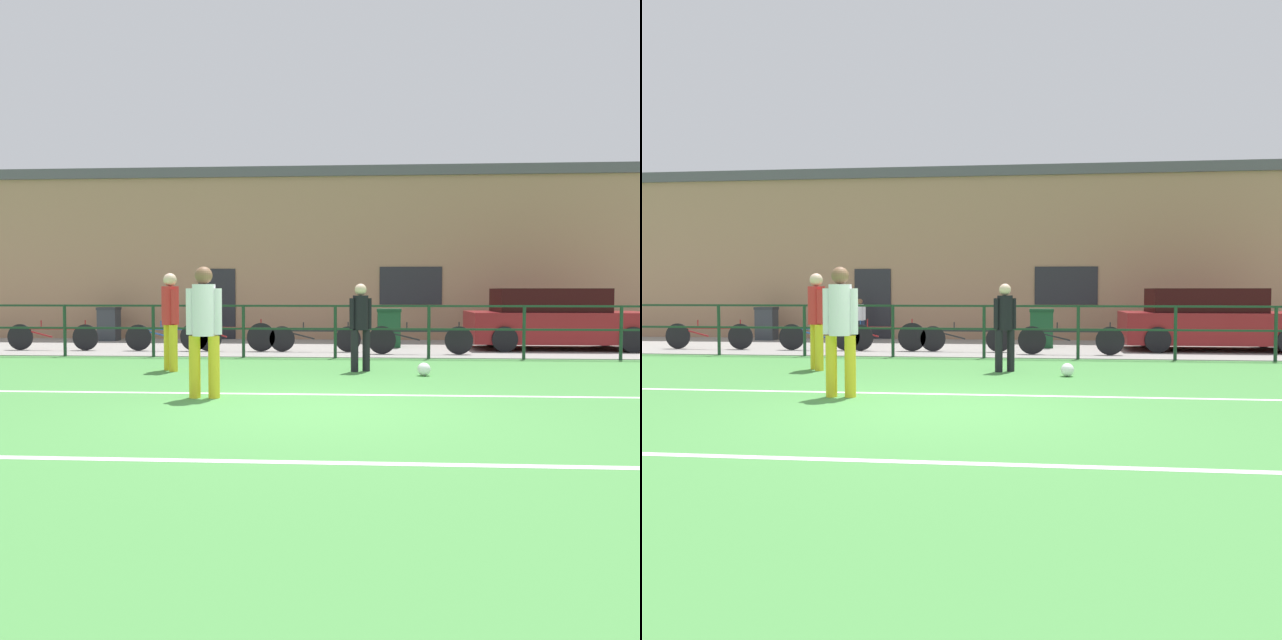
{
  "view_description": "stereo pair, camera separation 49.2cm",
  "coord_description": "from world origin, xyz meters",
  "views": [
    {
      "loc": [
        0.55,
        -7.79,
        1.46
      ],
      "look_at": [
        -0.13,
        2.83,
        0.97
      ],
      "focal_mm": 36.03,
      "sensor_mm": 36.0,
      "label": 1
    },
    {
      "loc": [
        1.04,
        -7.75,
        1.46
      ],
      "look_at": [
        -0.13,
        2.83,
        0.97
      ],
      "focal_mm": 36.03,
      "sensor_mm": 36.0,
      "label": 2
    }
  ],
  "objects": [
    {
      "name": "bicycle_parked_4",
      "position": [
        -0.53,
        7.2,
        0.34
      ],
      "size": [
        2.16,
        0.04,
        0.71
      ],
      "color": "black",
      "rests_on": "pavement_strip"
    },
    {
      "name": "bicycle_parked_2",
      "position": [
        -6.88,
        7.2,
        0.35
      ],
      "size": [
        2.25,
        0.04,
        0.73
      ],
      "color": "black",
      "rests_on": "pavement_strip"
    },
    {
      "name": "player_goalkeeper",
      "position": [
        0.54,
        3.76,
        0.9
      ],
      "size": [
        0.4,
        0.28,
        1.58
      ],
      "rotation": [
        0.0,
        0.0,
        0.47
      ],
      "color": "black",
      "rests_on": "ground"
    },
    {
      "name": "bicycle_parked_3",
      "position": [
        -3.92,
        7.2,
        0.35
      ],
      "size": [
        2.33,
        0.04,
        0.73
      ],
      "color": "black",
      "rests_on": "pavement_strip"
    },
    {
      "name": "bicycle_parked_0",
      "position": [
        1.88,
        6.77,
        0.35
      ],
      "size": [
        2.36,
        0.04,
        0.73
      ],
      "color": "black",
      "rests_on": "pavement_strip"
    },
    {
      "name": "clubhouse_facade",
      "position": [
        -0.0,
        12.2,
        2.55
      ],
      "size": [
        28.0,
        2.56,
        5.08
      ],
      "color": "#A37A5B",
      "rests_on": "ground"
    },
    {
      "name": "spectator_child",
      "position": [
        -3.93,
        10.35,
        0.7
      ],
      "size": [
        0.33,
        0.21,
        1.2
      ],
      "rotation": [
        0.0,
        0.0,
        3.3
      ],
      "color": "#232D4C",
      "rests_on": "pavement_strip"
    },
    {
      "name": "soccer_ball_match",
      "position": [
        1.63,
        3.22,
        0.11
      ],
      "size": [
        0.23,
        0.23,
        0.23
      ],
      "primitive_type": "sphere",
      "color": "white",
      "rests_on": "ground"
    },
    {
      "name": "perimeter_fence",
      "position": [
        0.0,
        6.0,
        0.75
      ],
      "size": [
        36.07,
        0.07,
        1.15
      ],
      "color": "#193823",
      "rests_on": "ground"
    },
    {
      "name": "player_winger",
      "position": [
        -1.57,
        0.76,
        1.01
      ],
      "size": [
        0.49,
        0.31,
        1.78
      ],
      "rotation": [
        0.0,
        0.0,
        0.02
      ],
      "color": "gold",
      "rests_on": "ground"
    },
    {
      "name": "parked_car_red",
      "position": [
        5.32,
        8.32,
        0.73
      ],
      "size": [
        4.3,
        1.9,
        1.49
      ],
      "color": "maroon",
      "rests_on": "pavement_strip"
    },
    {
      "name": "trash_bin_1",
      "position": [
        -6.69,
        10.21,
        0.5
      ],
      "size": [
        0.57,
        0.48,
        0.96
      ],
      "color": "#33383D",
      "rests_on": "pavement_strip"
    },
    {
      "name": "bicycle_parked_1",
      "position": [
        -2.61,
        7.2,
        0.37
      ],
      "size": [
        2.28,
        0.04,
        0.77
      ],
      "color": "black",
      "rests_on": "pavement_strip"
    },
    {
      "name": "field_line_touchline",
      "position": [
        0.0,
        1.14,
        0.0
      ],
      "size": [
        36.0,
        0.11,
        0.0
      ],
      "primitive_type": "cube",
      "color": "white",
      "rests_on": "ground"
    },
    {
      "name": "trash_bin_0",
      "position": [
        1.26,
        8.56,
        0.51
      ],
      "size": [
        0.61,
        0.51,
        0.98
      ],
      "color": "#194C28",
      "rests_on": "pavement_strip"
    },
    {
      "name": "player_striker",
      "position": [
        -2.9,
        3.63,
        1.01
      ],
      "size": [
        0.34,
        0.41,
        1.77
      ],
      "rotation": [
        0.0,
        0.0,
        2.23
      ],
      "color": "gold",
      "rests_on": "ground"
    },
    {
      "name": "pavement_strip",
      "position": [
        0.0,
        8.5,
        0.01
      ],
      "size": [
        48.0,
        5.0,
        0.02
      ],
      "primitive_type": "cube",
      "color": "gray",
      "rests_on": "ground"
    },
    {
      "name": "field_line_hash",
      "position": [
        0.0,
        -2.43,
        0.0
      ],
      "size": [
        36.0,
        0.11,
        0.0
      ],
      "primitive_type": "cube",
      "color": "white",
      "rests_on": "ground"
    },
    {
      "name": "ground",
      "position": [
        0.0,
        0.0,
        -0.02
      ],
      "size": [
        60.0,
        44.0,
        0.04
      ],
      "primitive_type": "cube",
      "color": "#478C42"
    }
  ]
}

